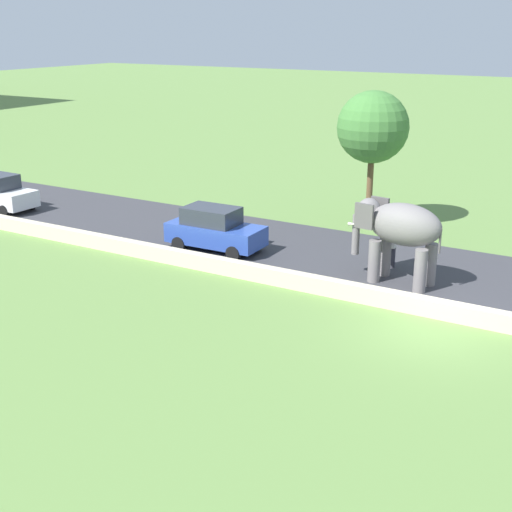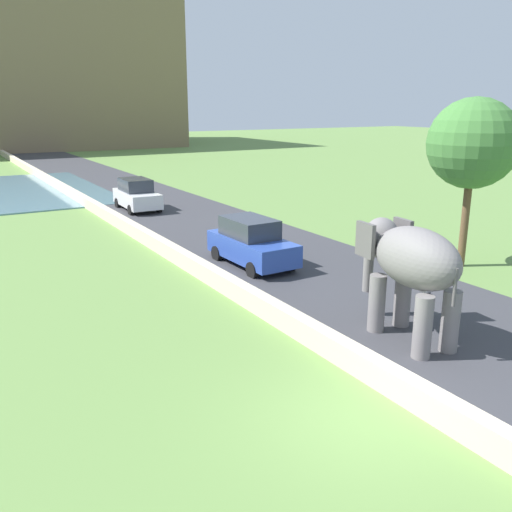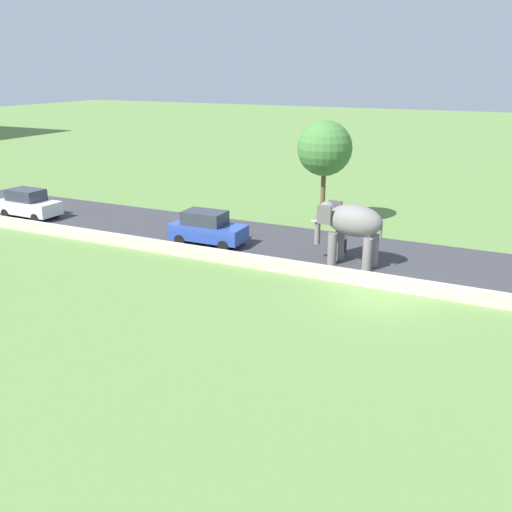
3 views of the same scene
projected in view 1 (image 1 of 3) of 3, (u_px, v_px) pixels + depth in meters
The scene contains 7 objects.
ground_plane at pixel (429, 332), 21.24m from camera, with size 220.00×220.00×0.00m, color #608442.
road_surface at pixel (66, 210), 34.90m from camera, with size 7.00×120.00×0.06m, color #38383D.
barrier_wall at pixel (36, 229), 30.74m from camera, with size 0.40×110.00×0.59m, color beige.
elephant at pixel (398, 229), 24.53m from camera, with size 1.68×3.54×2.99m.
person_beside_elephant at pixel (393, 247), 26.41m from camera, with size 0.36×0.22×1.63m.
car_blue at pixel (215, 229), 28.58m from camera, with size 1.87×4.04×1.80m.
tree_near at pixel (373, 127), 31.02m from camera, with size 3.21×3.21×6.13m.
Camera 1 is at (-19.42, -5.25, 8.91)m, focal length 49.08 mm.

